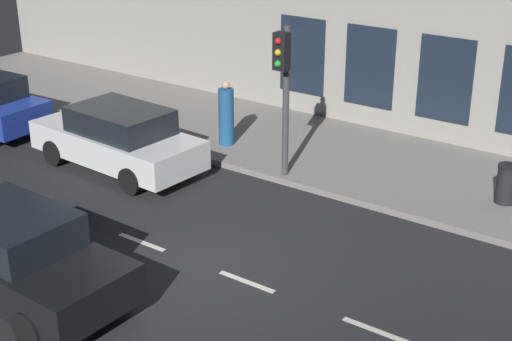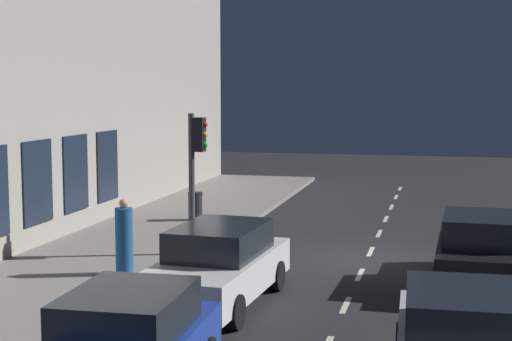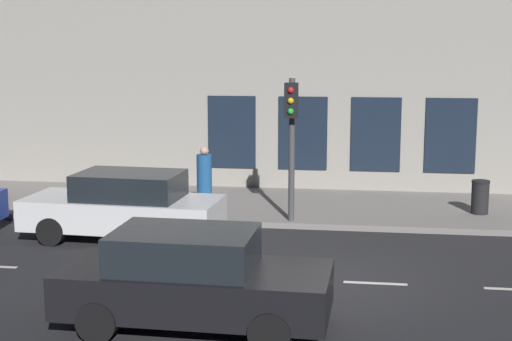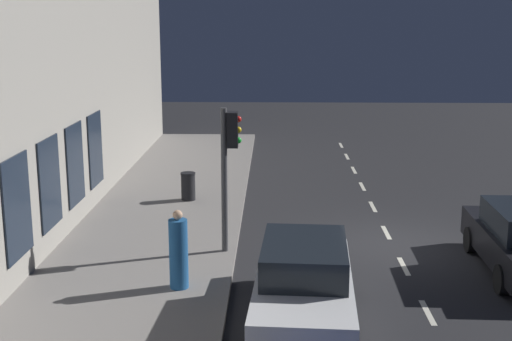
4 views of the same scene
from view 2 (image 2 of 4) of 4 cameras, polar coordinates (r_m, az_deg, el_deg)
name	(u,v)px [view 2 (image 2 of 4)]	position (r m, az deg, el deg)	size (l,w,h in m)	color
ground_plane	(367,260)	(19.92, 8.09, -6.47)	(60.00, 60.00, 0.00)	#232326
sidewalk	(134,245)	(21.41, -8.86, -5.38)	(4.50, 32.00, 0.15)	gray
building_facade	(44,88)	(22.09, -15.20, 5.82)	(0.65, 32.00, 8.58)	gray
lane_centre_line	(371,251)	(20.89, 8.37, -5.87)	(0.12, 27.20, 0.01)	beige
traffic_light	(196,160)	(19.38, -4.42, 0.79)	(0.50, 0.32, 3.52)	#424244
parked_car_0	(218,265)	(15.68, -2.80, -6.92)	(2.10, 4.61, 1.58)	silver
parked_car_2	(481,250)	(17.79, 16.08, -5.58)	(2.00, 4.33, 1.58)	black
pedestrian_0	(124,240)	(17.74, -9.59, -5.00)	(0.43, 0.43, 1.70)	#1E5189
trash_bin	(195,206)	(24.60, -4.45, -2.61)	(0.46, 0.46, 0.87)	black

